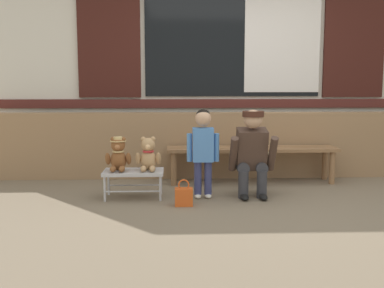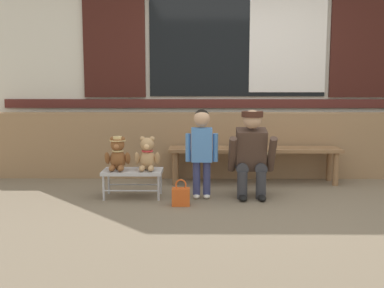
{
  "view_description": "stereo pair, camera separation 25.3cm",
  "coord_description": "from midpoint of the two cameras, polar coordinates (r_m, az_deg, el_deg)",
  "views": [
    {
      "loc": [
        -0.83,
        -4.58,
        1.23
      ],
      "look_at": [
        -0.61,
        0.58,
        0.55
      ],
      "focal_mm": 43.29,
      "sensor_mm": 36.0,
      "label": 1
    },
    {
      "loc": [
        -0.57,
        -4.58,
        1.23
      ],
      "look_at": [
        -0.61,
        0.58,
        0.55
      ],
      "focal_mm": 43.29,
      "sensor_mm": 36.0,
      "label": 2
    }
  ],
  "objects": [
    {
      "name": "small_display_bench",
      "position": [
        5.03,
        -8.65,
        -3.62
      ],
      "size": [
        0.64,
        0.36,
        0.3
      ],
      "color": "#BCBCC1",
      "rests_on": "ground"
    },
    {
      "name": "teddy_bear_plain",
      "position": [
        4.98,
        -6.87,
        -1.39
      ],
      "size": [
        0.28,
        0.26,
        0.36
      ],
      "color": "tan",
      "rests_on": "small_display_bench"
    },
    {
      "name": "child_standing",
      "position": [
        4.91,
        -0.11,
        0.05
      ],
      "size": [
        0.35,
        0.18,
        0.96
      ],
      "color": "navy",
      "rests_on": "ground"
    },
    {
      "name": "ground_plane",
      "position": [
        4.79,
        6.14,
        -7.41
      ],
      "size": [
        60.0,
        60.0,
        0.0
      ],
      "primitive_type": "plane",
      "color": "#756651"
    },
    {
      "name": "brick_low_wall",
      "position": [
        6.1,
        4.22,
        -0.1
      ],
      "size": [
        6.85,
        0.25,
        0.85
      ],
      "primitive_type": "cube",
      "color": "#997551",
      "rests_on": "ground"
    },
    {
      "name": "teddy_bear_with_hat",
      "position": [
        5.02,
        -10.52,
        -1.3
      ],
      "size": [
        0.28,
        0.27,
        0.36
      ],
      "color": "brown",
      "rests_on": "small_display_bench"
    },
    {
      "name": "handbag_on_ground",
      "position": [
        4.69,
        -2.57,
        -6.47
      ],
      "size": [
        0.18,
        0.11,
        0.27
      ],
      "color": "#DB561E",
      "rests_on": "ground"
    },
    {
      "name": "wooden_bench_long",
      "position": [
        5.77,
        6.13,
        -1.08
      ],
      "size": [
        2.1,
        0.4,
        0.44
      ],
      "color": "#8E6642",
      "rests_on": "ground"
    },
    {
      "name": "shop_facade",
      "position": [
        6.58,
        3.85,
        11.83
      ],
      "size": [
        6.99,
        0.26,
        3.43
      ],
      "color": "silver",
      "rests_on": "ground"
    },
    {
      "name": "adult_crouching",
      "position": [
        5.03,
        6.06,
        -1.09
      ],
      "size": [
        0.5,
        0.49,
        0.95
      ],
      "color": "#333338",
      "rests_on": "ground"
    }
  ]
}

